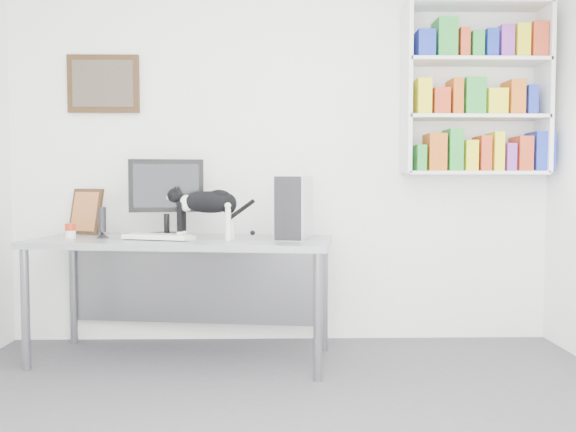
{
  "coord_description": "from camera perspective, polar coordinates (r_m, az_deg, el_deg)",
  "views": [
    {
      "loc": [
        -0.05,
        -2.55,
        1.19
      ],
      "look_at": [
        0.04,
        1.53,
        0.96
      ],
      "focal_mm": 38.0,
      "sensor_mm": 36.0,
      "label": 1
    }
  ],
  "objects": [
    {
      "name": "bookshelf",
      "position": [
        4.68,
        17.15,
        11.25
      ],
      "size": [
        1.03,
        0.28,
        1.24
      ],
      "primitive_type": "cube",
      "color": "white",
      "rests_on": "room"
    },
    {
      "name": "speaker",
      "position": [
        4.23,
        -17.0,
        -0.53
      ],
      "size": [
        0.11,
        0.11,
        0.21
      ],
      "primitive_type": "cylinder",
      "rotation": [
        0.0,
        0.0,
        0.21
      ],
      "color": "black",
      "rests_on": "desk"
    },
    {
      "name": "cat",
      "position": [
        3.92,
        -7.56,
        0.13
      ],
      "size": [
        0.55,
        0.28,
        0.33
      ],
      "primitive_type": null,
      "rotation": [
        0.0,
        0.0,
        -0.27
      ],
      "color": "black",
      "rests_on": "desk"
    },
    {
      "name": "keyboard",
      "position": [
        4.03,
        -11.99,
        -1.92
      ],
      "size": [
        0.48,
        0.3,
        0.03
      ],
      "primitive_type": "cube",
      "rotation": [
        0.0,
        0.0,
        -0.32
      ],
      "color": "white",
      "rests_on": "desk"
    },
    {
      "name": "monitor",
      "position": [
        4.27,
        -11.3,
        1.76
      ],
      "size": [
        0.54,
        0.32,
        0.54
      ],
      "primitive_type": "cube",
      "rotation": [
        0.0,
        0.0,
        0.15
      ],
      "color": "black",
      "rests_on": "desk"
    },
    {
      "name": "desk",
      "position": [
        4.13,
        -9.83,
        -7.7
      ],
      "size": [
        2.03,
        1.02,
        0.81
      ],
      "primitive_type": "cube",
      "rotation": [
        0.0,
        0.0,
        -0.14
      ],
      "color": "slate",
      "rests_on": "room"
    },
    {
      "name": "pc_tower",
      "position": [
        4.01,
        0.57,
        0.83
      ],
      "size": [
        0.27,
        0.44,
        0.41
      ],
      "primitive_type": "cube",
      "rotation": [
        0.0,
        0.0,
        -0.22
      ],
      "color": "silver",
      "rests_on": "desk"
    },
    {
      "name": "leaning_print",
      "position": [
        4.58,
        -18.37,
        0.49
      ],
      "size": [
        0.29,
        0.22,
        0.34
      ],
      "primitive_type": "cube",
      "rotation": [
        0.0,
        0.0,
        -0.49
      ],
      "color": "#402914",
      "rests_on": "desk"
    },
    {
      "name": "soup_can",
      "position": [
        4.26,
        -19.7,
        -1.33
      ],
      "size": [
        0.08,
        0.08,
        0.1
      ],
      "primitive_type": "cylinder",
      "rotation": [
        0.0,
        0.0,
        -0.2
      ],
      "color": "#B72A0F",
      "rests_on": "desk"
    },
    {
      "name": "wall_art",
      "position": [
        4.74,
        -16.89,
        11.75
      ],
      "size": [
        0.52,
        0.04,
        0.42
      ],
      "primitive_type": "cube",
      "color": "#402914",
      "rests_on": "room"
    },
    {
      "name": "room",
      "position": [
        2.55,
        -0.18,
        6.91
      ],
      "size": [
        4.01,
        4.01,
        2.7
      ],
      "color": "#515155",
      "rests_on": "ground"
    }
  ]
}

